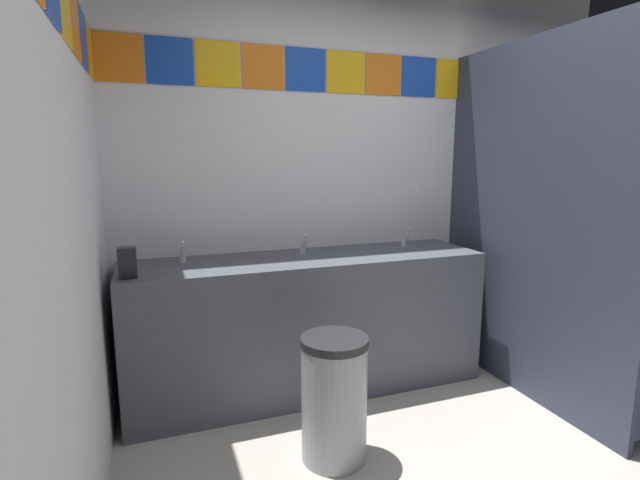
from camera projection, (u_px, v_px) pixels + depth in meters
wall_back at (378, 168)px, 3.37m from camera, size 3.61×0.09×2.79m
wall_side at (23, 191)px, 1.16m from camera, size 0.09×3.34×2.79m
vanity_counter at (308, 321)px, 3.01m from camera, size 2.23×0.58×0.86m
faucet_left at (183, 254)px, 2.76m from camera, size 0.04×0.10×0.14m
faucet_center at (303, 246)px, 3.01m from camera, size 0.04×0.10×0.14m
faucet_right at (405, 239)px, 3.26m from camera, size 0.04×0.10×0.14m
soap_dispenser at (127, 263)px, 2.42m from camera, size 0.09×0.09×0.16m
stall_divider at (586, 227)px, 2.68m from camera, size 0.92×1.55×2.18m
toilet at (537, 318)px, 3.49m from camera, size 0.39×0.49×0.74m
trash_bin at (334, 398)px, 2.31m from camera, size 0.33×0.33×0.63m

